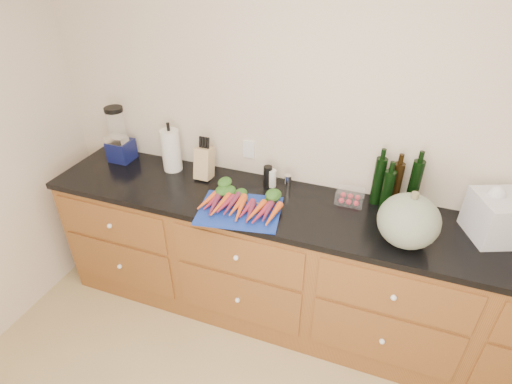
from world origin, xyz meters
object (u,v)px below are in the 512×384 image
at_px(tomato_box, 350,197).
at_px(paper_towel, 171,150).
at_px(carrots, 242,203).
at_px(cutting_board, 240,211).
at_px(blender_appliance, 119,138).
at_px(knife_block, 204,163).
at_px(squash, 409,221).

bearing_deg(tomato_box, paper_towel, -179.54).
bearing_deg(carrots, cutting_board, -90.00).
bearing_deg(blender_appliance, carrots, -14.91).
xyz_separation_m(paper_towel, tomato_box, (1.23, 0.01, -0.11)).
relative_size(paper_towel, knife_block, 1.38).
xyz_separation_m(cutting_board, blender_appliance, (-1.06, 0.32, 0.17)).
height_order(squash, knife_block, squash).
relative_size(carrots, squash, 1.47).
bearing_deg(paper_towel, cutting_board, -26.72).
xyz_separation_m(carrots, tomato_box, (0.60, 0.29, 0.00)).
bearing_deg(carrots, paper_towel, 155.96).
bearing_deg(carrots, knife_block, 144.96).
bearing_deg(carrots, blender_appliance, 165.09).
xyz_separation_m(squash, knife_block, (-1.31, 0.26, -0.04)).
relative_size(knife_block, tomato_box, 1.28).
bearing_deg(cutting_board, paper_towel, 153.28).
distance_m(cutting_board, tomato_box, 0.68).
distance_m(carrots, squash, 0.94).
relative_size(squash, tomato_box, 1.92).
relative_size(carrots, tomato_box, 2.82).
bearing_deg(cutting_board, tomato_box, 28.91).
relative_size(blender_appliance, knife_block, 1.88).
distance_m(carrots, paper_towel, 0.70).
bearing_deg(cutting_board, knife_block, 141.41).
bearing_deg(carrots, squash, 0.06).
bearing_deg(cutting_board, squash, 2.30).
relative_size(cutting_board, blender_appliance, 1.20).
relative_size(cutting_board, squash, 1.52).
xyz_separation_m(cutting_board, tomato_box, (0.60, 0.33, 0.03)).
distance_m(carrots, knife_block, 0.46).
distance_m(carrots, blender_appliance, 1.10).
relative_size(carrots, knife_block, 2.20).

